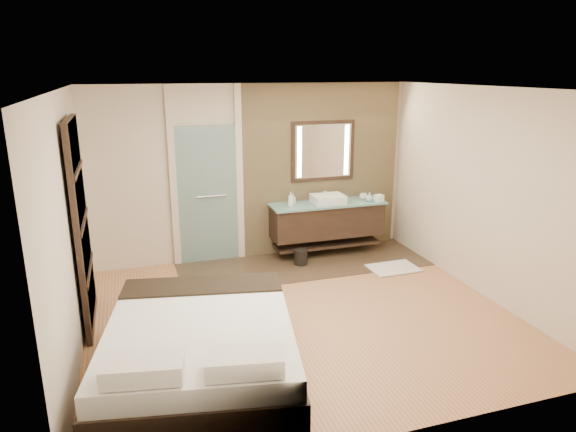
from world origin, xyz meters
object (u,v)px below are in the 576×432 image
object	(u,v)px
bed	(201,353)
vanity	(327,220)
waste_bin	(301,257)
mirror_unit	(323,151)

from	to	relation	value
bed	vanity	bearing A→B (deg)	61.07
waste_bin	bed	bearing A→B (deg)	-125.66
mirror_unit	bed	distance (m)	4.27
bed	waste_bin	bearing A→B (deg)	64.89
bed	waste_bin	size ratio (longest dim) A/B	9.65
mirror_unit	bed	bearing A→B (deg)	-127.34
mirror_unit	waste_bin	distance (m)	1.72
vanity	waste_bin	distance (m)	0.80
mirror_unit	waste_bin	size ratio (longest dim) A/B	4.21
vanity	waste_bin	world-z (taller)	vanity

